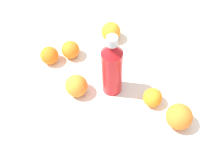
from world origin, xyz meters
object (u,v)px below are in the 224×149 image
Objects in this scene: water_bottle at (112,68)px; orange_2 at (49,55)px; orange_0 at (76,86)px; orange_1 at (71,50)px; orange_4 at (179,117)px; orange_5 at (153,97)px; orange_3 at (111,32)px.

water_bottle is 3.76× the size of orange_2.
orange_0 is at bearing 177.14° from water_bottle.
orange_4 reaches higher than orange_1.
orange_0 reaches higher than orange_5.
orange_4 reaches higher than orange_0.
orange_0 is 1.20× the size of orange_5.
orange_4 is at bearing 86.08° from orange_0.
water_bottle is 0.27m from orange_2.
orange_4 is (0.13, 0.49, 0.01)m from orange_2.
water_bottle is 0.23m from orange_1.
orange_5 is (-0.05, -0.09, -0.01)m from orange_4.
orange_3 is at bearing 133.51° from orange_2.
orange_2 is 1.06× the size of orange_5.
orange_2 is 0.40m from orange_5.
orange_2 is (0.05, -0.06, -0.00)m from orange_1.
water_bottle is 0.25m from orange_3.
orange_5 is at bearing 70.12° from orange_1.
orange_1 is 0.89× the size of orange_3.
water_bottle is 3.73× the size of orange_1.
orange_2 is (-0.10, -0.14, -0.00)m from orange_0.
orange_2 is 0.25m from orange_3.
orange_1 is 0.18m from orange_3.
orange_0 is at bearing 54.67° from orange_2.
orange_2 is 0.50m from orange_4.
orange_3 is 1.20× the size of orange_5.
orange_0 is 0.17m from orange_1.
orange_3 reaches higher than orange_1.
orange_5 is (0.12, 0.33, -0.00)m from orange_1.
orange_5 is (0.07, 0.40, -0.00)m from orange_2.
orange_0 is at bearing -83.65° from orange_5.
water_bottle reaches higher than orange_2.
orange_2 is at bearing -100.47° from orange_5.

